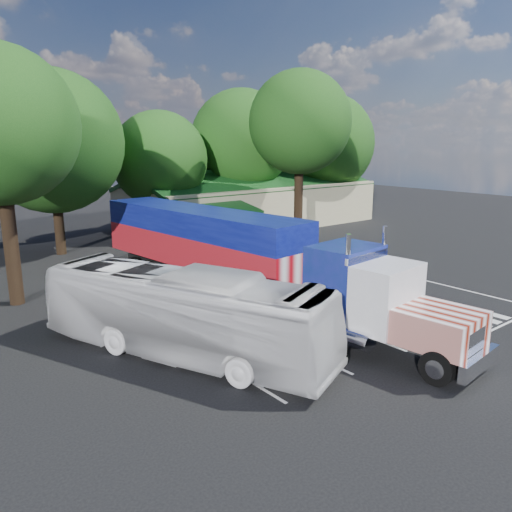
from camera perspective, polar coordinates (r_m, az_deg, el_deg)
ground at (r=27.41m, az=-0.56°, el=-4.20°), size 120.00×120.00×0.00m
event_hall at (r=49.02m, az=-0.77°, el=6.15°), size 24.20×14.12×5.55m
tree_row_c at (r=38.45m, az=-22.33°, el=11.98°), size 10.00×10.00×13.05m
tree_row_d at (r=43.13m, az=-10.98°, el=10.79°), size 8.00×8.00×10.60m
tree_row_e at (r=48.36m, az=-1.64°, el=13.03°), size 9.60×9.60×12.90m
tree_row_f at (r=54.13m, az=7.84°, el=12.61°), size 10.40×10.40×13.00m
tree_near_right at (r=40.15m, az=5.04°, el=14.93°), size 8.00×8.00×13.50m
semi_truck at (r=25.19m, az=-2.24°, el=0.55°), size 5.21×22.85×4.75m
woman at (r=25.17m, az=8.35°, el=-3.70°), size 0.51×0.72×1.88m
bicycle at (r=30.03m, az=-0.49°, el=-1.64°), size 1.51×2.06×1.03m
tour_bus at (r=19.40m, az=-8.25°, el=-6.49°), size 7.36×12.34×3.40m
silver_sedan at (r=41.23m, az=-7.12°, el=2.57°), size 4.41×2.57×1.37m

